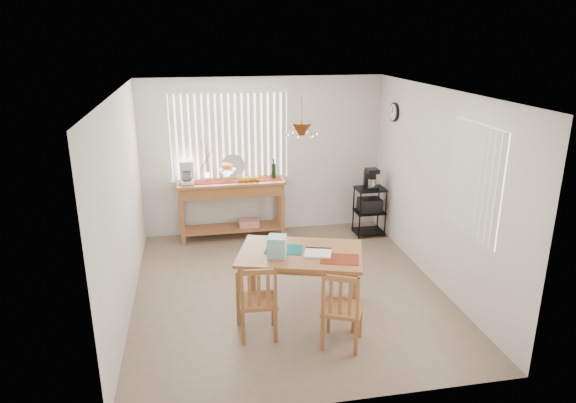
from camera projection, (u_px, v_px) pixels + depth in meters
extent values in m
cube|color=#8B735E|center=(288.00, 290.00, 6.84)|extent=(4.00, 4.50, 0.01)
cube|color=white|center=(263.00, 156.00, 8.58)|extent=(4.00, 0.10, 2.60)
cube|color=white|center=(339.00, 278.00, 4.29)|extent=(4.00, 0.10, 2.60)
cube|color=white|center=(119.00, 206.00, 6.08)|extent=(0.10, 4.50, 2.60)
cube|color=white|center=(440.00, 188.00, 6.80)|extent=(0.10, 4.50, 2.60)
cube|color=white|center=(288.00, 87.00, 6.01)|extent=(4.00, 4.50, 0.10)
cube|color=white|center=(229.00, 137.00, 8.33)|extent=(1.90, 0.01, 1.40)
cube|color=white|center=(173.00, 139.00, 8.16)|extent=(0.07, 0.03, 1.40)
cube|color=white|center=(180.00, 139.00, 8.18)|extent=(0.07, 0.03, 1.40)
cube|color=white|center=(187.00, 138.00, 8.20)|extent=(0.07, 0.03, 1.40)
cube|color=white|center=(193.00, 138.00, 8.21)|extent=(0.07, 0.03, 1.40)
cube|color=white|center=(200.00, 138.00, 8.23)|extent=(0.07, 0.03, 1.40)
cube|color=white|center=(207.00, 138.00, 8.25)|extent=(0.07, 0.03, 1.40)
cube|color=white|center=(213.00, 137.00, 8.27)|extent=(0.07, 0.03, 1.40)
cube|color=white|center=(220.00, 137.00, 8.29)|extent=(0.07, 0.03, 1.40)
cube|color=white|center=(226.00, 137.00, 8.31)|extent=(0.07, 0.03, 1.40)
cube|color=white|center=(233.00, 137.00, 8.33)|extent=(0.07, 0.03, 1.40)
cube|color=white|center=(239.00, 136.00, 8.34)|extent=(0.07, 0.03, 1.40)
cube|color=white|center=(246.00, 136.00, 8.36)|extent=(0.07, 0.03, 1.40)
cube|color=white|center=(252.00, 136.00, 8.38)|extent=(0.07, 0.03, 1.40)
cube|color=white|center=(259.00, 136.00, 8.40)|extent=(0.07, 0.03, 1.40)
cube|color=white|center=(265.00, 136.00, 8.42)|extent=(0.07, 0.03, 1.40)
cube|color=white|center=(271.00, 135.00, 8.44)|extent=(0.07, 0.03, 1.40)
cube|color=white|center=(278.00, 135.00, 8.46)|extent=(0.07, 0.03, 1.40)
cube|color=white|center=(284.00, 135.00, 8.47)|extent=(0.07, 0.03, 1.40)
cube|color=white|center=(231.00, 180.00, 8.53)|extent=(1.98, 0.06, 0.06)
cube|color=white|center=(228.00, 91.00, 8.07)|extent=(1.98, 0.06, 0.06)
cube|color=white|center=(475.00, 181.00, 5.84)|extent=(0.01, 1.10, 1.30)
cube|color=white|center=(499.00, 194.00, 5.37)|extent=(0.03, 0.07, 1.30)
cube|color=white|center=(493.00, 191.00, 5.48)|extent=(0.03, 0.07, 1.30)
cube|color=white|center=(487.00, 188.00, 5.58)|extent=(0.03, 0.07, 1.30)
cube|color=white|center=(482.00, 185.00, 5.68)|extent=(0.03, 0.07, 1.30)
cube|color=white|center=(477.00, 182.00, 5.78)|extent=(0.03, 0.07, 1.30)
cube|color=white|center=(472.00, 180.00, 5.89)|extent=(0.03, 0.07, 1.30)
cube|color=white|center=(467.00, 177.00, 5.99)|extent=(0.03, 0.07, 1.30)
cube|color=white|center=(462.00, 175.00, 6.09)|extent=(0.03, 0.07, 1.30)
cube|color=white|center=(457.00, 172.00, 6.19)|extent=(0.03, 0.07, 1.30)
cube|color=white|center=(453.00, 170.00, 6.30)|extent=(0.03, 0.07, 1.30)
cylinder|color=black|center=(394.00, 112.00, 7.99)|extent=(0.04, 0.30, 0.30)
cylinder|color=white|center=(393.00, 112.00, 7.98)|extent=(0.01, 0.25, 0.25)
cylinder|color=brown|center=(302.00, 113.00, 5.58)|extent=(0.01, 0.01, 0.34)
cone|color=brown|center=(302.00, 129.00, 5.63)|extent=(0.24, 0.24, 0.14)
sphere|color=white|center=(316.00, 134.00, 5.68)|extent=(0.05, 0.05, 0.05)
sphere|color=white|center=(306.00, 132.00, 5.79)|extent=(0.05, 0.05, 0.05)
sphere|color=white|center=(292.00, 132.00, 5.77)|extent=(0.05, 0.05, 0.05)
sphere|color=white|center=(287.00, 135.00, 5.62)|extent=(0.05, 0.05, 0.05)
sphere|color=white|center=(297.00, 137.00, 5.51)|extent=(0.05, 0.05, 0.05)
sphere|color=white|center=(311.00, 136.00, 5.54)|extent=(0.05, 0.05, 0.05)
cube|color=#A96939|center=(231.00, 182.00, 8.30)|extent=(1.73, 0.49, 0.04)
cube|color=#9C6333|center=(231.00, 189.00, 8.34)|extent=(1.67, 0.44, 0.17)
cube|color=#A96939|center=(182.00, 223.00, 8.16)|extent=(0.06, 0.06, 0.75)
cube|color=#A96939|center=(283.00, 217.00, 8.45)|extent=(0.06, 0.06, 0.75)
cube|color=#A96939|center=(182.00, 215.00, 8.51)|extent=(0.06, 0.06, 0.75)
cube|color=#A96939|center=(279.00, 209.00, 8.80)|extent=(0.06, 0.06, 0.75)
cube|color=#A96939|center=(233.00, 228.00, 8.55)|extent=(1.60, 0.42, 0.03)
cube|color=red|center=(249.00, 223.00, 8.57)|extent=(0.32, 0.24, 0.11)
cube|color=maroon|center=(231.00, 181.00, 8.29)|extent=(1.65, 0.27, 0.01)
cube|color=white|center=(187.00, 182.00, 8.16)|extent=(0.22, 0.26, 0.05)
cube|color=white|center=(187.00, 172.00, 8.20)|extent=(0.22, 0.09, 0.32)
cube|color=white|center=(186.00, 163.00, 8.04)|extent=(0.22, 0.24, 0.08)
cylinder|color=white|center=(187.00, 176.00, 8.10)|extent=(0.14, 0.14, 0.14)
cylinder|color=white|center=(228.00, 178.00, 8.25)|extent=(0.05, 0.05, 0.11)
cone|color=white|center=(227.00, 172.00, 8.21)|extent=(0.28, 0.28, 0.10)
sphere|color=#CC461B|center=(231.00, 166.00, 8.19)|extent=(0.09, 0.09, 0.09)
sphere|color=#CC461B|center=(229.00, 166.00, 8.23)|extent=(0.09, 0.09, 0.09)
sphere|color=#CC461B|center=(225.00, 166.00, 8.22)|extent=(0.09, 0.09, 0.09)
sphere|color=#CC461B|center=(224.00, 167.00, 8.18)|extent=(0.09, 0.09, 0.09)
sphere|color=#CC461B|center=(226.00, 167.00, 8.14)|extent=(0.09, 0.09, 0.09)
sphere|color=#CC461B|center=(229.00, 167.00, 8.15)|extent=(0.09, 0.09, 0.09)
sphere|color=orange|center=(241.00, 179.00, 8.22)|extent=(0.09, 0.09, 0.09)
sphere|color=orange|center=(246.00, 179.00, 8.24)|extent=(0.09, 0.09, 0.09)
sphere|color=orange|center=(252.00, 179.00, 8.26)|extent=(0.09, 0.09, 0.09)
sphere|color=orange|center=(257.00, 179.00, 8.27)|extent=(0.09, 0.09, 0.09)
cylinder|color=silver|center=(233.00, 166.00, 8.43)|extent=(0.39, 0.10, 0.38)
cylinder|color=white|center=(207.00, 177.00, 8.25)|extent=(0.09, 0.09, 0.15)
cylinder|color=#4C3823|center=(206.00, 157.00, 8.15)|extent=(0.09, 0.04, 0.48)
cylinder|color=#4C3823|center=(206.00, 156.00, 8.14)|extent=(0.15, 0.07, 0.52)
cylinder|color=#4C3823|center=(206.00, 159.00, 8.16)|extent=(0.19, 0.08, 0.39)
cylinder|color=#4C3823|center=(206.00, 154.00, 8.14)|extent=(0.06, 0.03, 0.59)
cylinder|color=#4C3823|center=(206.00, 160.00, 8.16)|extent=(0.24, 0.11, 0.33)
cylinder|color=black|center=(273.00, 171.00, 8.43)|extent=(0.08, 0.08, 0.25)
cylinder|color=black|center=(273.00, 161.00, 8.38)|extent=(0.03, 0.03, 0.09)
cylinder|color=black|center=(360.00, 216.00, 8.38)|extent=(0.02, 0.02, 0.82)
cylinder|color=black|center=(386.00, 214.00, 8.46)|extent=(0.02, 0.02, 0.82)
cylinder|color=black|center=(353.00, 209.00, 8.71)|extent=(0.02, 0.02, 0.82)
cylinder|color=black|center=(378.00, 207.00, 8.79)|extent=(0.02, 0.02, 0.82)
cube|color=black|center=(370.00, 189.00, 8.46)|extent=(0.48, 0.39, 0.03)
cube|color=black|center=(369.00, 211.00, 8.59)|extent=(0.48, 0.39, 0.02)
cube|color=black|center=(368.00, 231.00, 8.70)|extent=(0.48, 0.39, 0.02)
cube|color=black|center=(370.00, 205.00, 8.55)|extent=(0.37, 0.29, 0.21)
cube|color=black|center=(371.00, 187.00, 8.43)|extent=(0.19, 0.23, 0.05)
cube|color=black|center=(370.00, 179.00, 8.47)|extent=(0.19, 0.08, 0.29)
cube|color=black|center=(372.00, 171.00, 8.34)|extent=(0.19, 0.21, 0.07)
cylinder|color=silver|center=(371.00, 182.00, 8.40)|extent=(0.13, 0.13, 0.13)
cube|color=#A96939|center=(301.00, 254.00, 6.10)|extent=(1.66, 1.32, 0.04)
cube|color=#9C6333|center=(301.00, 258.00, 6.12)|extent=(1.53, 1.19, 0.06)
cube|color=#A96939|center=(240.00, 298.00, 5.92)|extent=(0.09, 0.09, 0.67)
cube|color=#A96939|center=(356.00, 305.00, 5.78)|extent=(0.09, 0.09, 0.67)
cube|color=#A96939|center=(253.00, 268.00, 6.68)|extent=(0.09, 0.09, 0.67)
cube|color=#A96939|center=(355.00, 273.00, 6.54)|extent=(0.09, 0.09, 0.67)
cube|color=#126967|center=(284.00, 249.00, 6.16)|extent=(0.51, 0.43, 0.01)
cube|color=maroon|center=(340.00, 259.00, 5.89)|extent=(0.51, 0.43, 0.01)
cube|color=white|center=(318.00, 254.00, 6.02)|extent=(0.37, 0.33, 0.03)
cube|color=black|center=(318.00, 249.00, 6.14)|extent=(0.31, 0.12, 0.03)
cube|color=#94D1D7|center=(277.00, 246.00, 5.94)|extent=(0.26, 0.26, 0.25)
cube|color=#A96939|center=(258.00, 301.00, 5.69)|extent=(0.44, 0.44, 0.04)
cube|color=#A96939|center=(273.00, 310.00, 5.95)|extent=(0.04, 0.04, 0.40)
cube|color=#A96939|center=(242.00, 311.00, 5.91)|extent=(0.04, 0.04, 0.40)
cube|color=#A96939|center=(276.00, 326.00, 5.61)|extent=(0.04, 0.04, 0.40)
cube|color=#A96939|center=(243.00, 328.00, 5.57)|extent=(0.04, 0.04, 0.40)
cube|color=#A96939|center=(275.00, 288.00, 5.45)|extent=(0.04, 0.04, 0.45)
cube|color=#A96939|center=(242.00, 290.00, 5.42)|extent=(0.04, 0.04, 0.45)
cube|color=#A96939|center=(258.00, 272.00, 5.37)|extent=(0.38, 0.06, 0.06)
cube|color=#A96939|center=(268.00, 290.00, 5.45)|extent=(0.04, 0.02, 0.36)
cube|color=#A96939|center=(259.00, 291.00, 5.44)|extent=(0.04, 0.02, 0.36)
cube|color=#A96939|center=(250.00, 291.00, 5.43)|extent=(0.04, 0.02, 0.36)
cube|color=#A96939|center=(343.00, 309.00, 5.52)|extent=(0.56, 0.56, 0.04)
cube|color=#A96939|center=(360.00, 321.00, 5.71)|extent=(0.05, 0.05, 0.41)
cube|color=#A96939|center=(329.00, 316.00, 5.80)|extent=(0.05, 0.05, 0.41)
cube|color=#A96939|center=(356.00, 338.00, 5.38)|extent=(0.05, 0.05, 0.41)
cube|color=#A96939|center=(323.00, 333.00, 5.47)|extent=(0.05, 0.05, 0.41)
cube|color=#A96939|center=(358.00, 299.00, 5.23)|extent=(0.05, 0.05, 0.46)
cube|color=#A96939|center=(323.00, 294.00, 5.31)|extent=(0.05, 0.05, 0.46)
cube|color=#A96939|center=(341.00, 279.00, 5.21)|extent=(0.36, 0.19, 0.06)
cube|color=#A96939|center=(350.00, 300.00, 5.25)|extent=(0.04, 0.04, 0.37)
cube|color=#A96939|center=(340.00, 298.00, 5.28)|extent=(0.04, 0.04, 0.37)
cube|color=#A96939|center=(331.00, 297.00, 5.30)|extent=(0.04, 0.04, 0.37)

